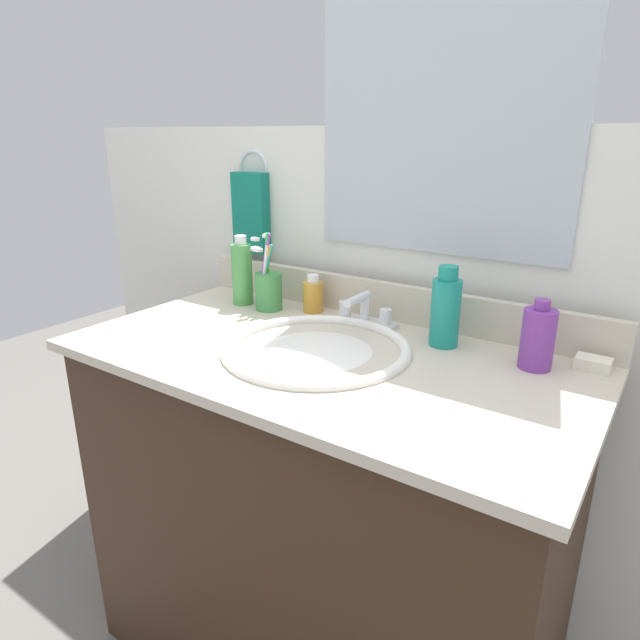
# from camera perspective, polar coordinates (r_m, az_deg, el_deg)

# --- Properties ---
(vanity_cabinet) EXTENTS (1.04, 0.53, 0.83)m
(vanity_cabinet) POSITION_cam_1_polar(r_m,az_deg,el_deg) (1.38, 0.15, -20.42)
(vanity_cabinet) COLOR #382316
(vanity_cabinet) RESTS_ON ground_plane
(countertop) EXTENTS (1.08, 0.57, 0.02)m
(countertop) POSITION_cam_1_polar(r_m,az_deg,el_deg) (1.15, 0.17, -3.85)
(countertop) COLOR beige
(countertop) RESTS_ON vanity_cabinet
(backsplash) EXTENTS (1.08, 0.02, 0.09)m
(backsplash) POSITION_cam_1_polar(r_m,az_deg,el_deg) (1.36, 6.67, 2.04)
(backsplash) COLOR beige
(backsplash) RESTS_ON countertop
(back_wall) EXTENTS (2.18, 0.04, 1.30)m
(back_wall) POSITION_cam_1_polar(r_m,az_deg,el_deg) (1.50, 7.44, -6.42)
(back_wall) COLOR silver
(back_wall) RESTS_ON ground_plane
(mirror_panel) EXTENTS (0.60, 0.01, 0.56)m
(mirror_panel) POSITION_cam_1_polar(r_m,az_deg,el_deg) (1.30, 12.40, 19.12)
(mirror_panel) COLOR #B2BCC6
(towel_ring) EXTENTS (0.10, 0.01, 0.10)m
(towel_ring) POSITION_cam_1_polar(r_m,az_deg,el_deg) (1.59, -6.89, 15.29)
(towel_ring) COLOR silver
(hand_towel) EXTENTS (0.11, 0.04, 0.22)m
(hand_towel) POSITION_cam_1_polar(r_m,az_deg,el_deg) (1.58, -7.15, 10.91)
(hand_towel) COLOR #147260
(sink_basin) EXTENTS (0.40, 0.40, 0.11)m
(sink_basin) POSITION_cam_1_polar(r_m,az_deg,el_deg) (1.17, -0.35, -4.52)
(sink_basin) COLOR white
(sink_basin) RESTS_ON countertop
(faucet) EXTENTS (0.16, 0.10, 0.08)m
(faucet) POSITION_cam_1_polar(r_m,az_deg,el_deg) (1.30, 4.50, 0.62)
(faucet) COLOR silver
(faucet) RESTS_ON countertop
(bottle_toner_green) EXTENTS (0.05, 0.05, 0.18)m
(bottle_toner_green) POSITION_cam_1_polar(r_m,az_deg,el_deg) (1.47, -8.04, 4.83)
(bottle_toner_green) COLOR #4C9E4C
(bottle_toner_green) RESTS_ON countertop
(bottle_mouthwash_teal) EXTENTS (0.06, 0.06, 0.17)m
(bottle_mouthwash_teal) POSITION_cam_1_polar(r_m,az_deg,el_deg) (1.19, 12.83, 1.04)
(bottle_mouthwash_teal) COLOR teal
(bottle_mouthwash_teal) RESTS_ON countertop
(bottle_oil_amber) EXTENTS (0.05, 0.05, 0.10)m
(bottle_oil_amber) POSITION_cam_1_polar(r_m,az_deg,el_deg) (1.40, -0.72, 2.55)
(bottle_oil_amber) COLOR gold
(bottle_oil_amber) RESTS_ON countertop
(bottle_cream_purple) EXTENTS (0.06, 0.06, 0.14)m
(bottle_cream_purple) POSITION_cam_1_polar(r_m,az_deg,el_deg) (1.13, 21.56, -1.74)
(bottle_cream_purple) COLOR #7A3899
(bottle_cream_purple) RESTS_ON countertop
(cup_green) EXTENTS (0.08, 0.07, 0.20)m
(cup_green) POSITION_cam_1_polar(r_m,az_deg,el_deg) (1.42, -5.39, 3.25)
(cup_green) COLOR #3F8C47
(cup_green) RESTS_ON countertop
(soap_bar) EXTENTS (0.06, 0.04, 0.02)m
(soap_bar) POSITION_cam_1_polar(r_m,az_deg,el_deg) (1.19, 26.35, -4.05)
(soap_bar) COLOR white
(soap_bar) RESTS_ON countertop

